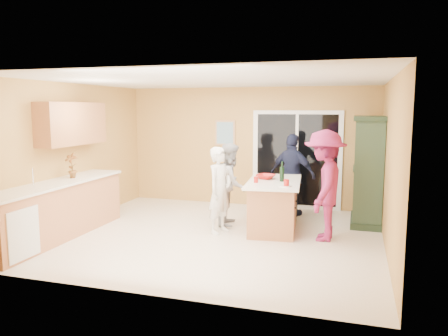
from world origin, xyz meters
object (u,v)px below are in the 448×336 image
(woman_white, at_px, (220,190))
(woman_navy, at_px, (292,175))
(kitchen_island, at_px, (274,207))
(woman_grey, at_px, (231,184))
(woman_magenta, at_px, (324,185))
(green_hutch, at_px, (368,172))

(woman_white, xyz_separation_m, woman_navy, (1.02, 1.60, 0.08))
(kitchen_island, bearing_deg, woman_grey, 167.10)
(kitchen_island, distance_m, woman_magenta, 1.08)
(woman_grey, relative_size, woman_navy, 0.92)
(kitchen_island, relative_size, woman_white, 1.17)
(kitchen_island, xyz_separation_m, woman_navy, (0.16, 1.12, 0.41))
(woman_grey, distance_m, woman_magenta, 1.79)
(green_hutch, distance_m, woman_grey, 2.54)
(woman_navy, height_order, woman_magenta, woman_magenta)
(kitchen_island, bearing_deg, woman_navy, 75.91)
(woman_white, bearing_deg, woman_grey, 15.53)
(kitchen_island, bearing_deg, woman_magenta, -28.11)
(woman_white, bearing_deg, kitchen_island, -42.25)
(kitchen_island, xyz_separation_m, green_hutch, (1.59, 0.85, 0.57))
(woman_white, distance_m, woman_navy, 1.90)
(green_hutch, height_order, woman_white, green_hutch)
(kitchen_island, distance_m, woman_white, 1.04)
(woman_grey, bearing_deg, woman_navy, -51.24)
(kitchen_island, height_order, woman_navy, woman_navy)
(woman_white, relative_size, woman_grey, 0.99)
(green_hutch, distance_m, woman_white, 2.79)
(green_hutch, distance_m, woman_magenta, 1.40)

